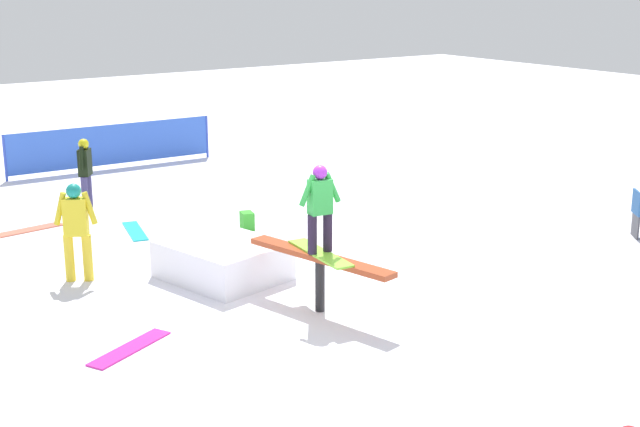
{
  "coord_description": "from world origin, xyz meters",
  "views": [
    {
      "loc": [
        9.85,
        -6.93,
        4.72
      ],
      "look_at": [
        0.0,
        0.0,
        1.46
      ],
      "focal_mm": 50.0,
      "sensor_mm": 36.0,
      "label": 1
    }
  ],
  "objects": [
    {
      "name": "loose_snowboard_cyan",
      "position": [
        -5.33,
        -0.52,
        0.01
      ],
      "size": [
        1.35,
        0.6,
        0.02
      ],
      "primitive_type": "cube",
      "rotation": [
        0.0,
        0.0,
        6.04
      ],
      "color": "#1DB7C1",
      "rests_on": "ground"
    },
    {
      "name": "loose_snowboard_coral",
      "position": [
        -6.55,
        -2.22,
        0.01
      ],
      "size": [
        0.47,
        1.52,
        0.02
      ],
      "primitive_type": "cube",
      "rotation": [
        0.0,
        0.0,
        1.7
      ],
      "color": "#DF6F52",
      "rests_on": "ground"
    },
    {
      "name": "bystander_black",
      "position": [
        -7.48,
        -0.62,
        0.82
      ],
      "size": [
        0.54,
        0.44,
        1.46
      ],
      "rotation": [
        0.0,
        0.0,
        2.48
      ],
      "color": "#3F3A6A",
      "rests_on": "ground"
    },
    {
      "name": "ground_plane",
      "position": [
        0.0,
        0.0,
        0.0
      ],
      "size": [
        60.0,
        60.0,
        0.0
      ],
      "primitive_type": "plane",
      "color": "white"
    },
    {
      "name": "loose_snowboard_magenta",
      "position": [
        -0.3,
        -2.8,
        0.01
      ],
      "size": [
        0.83,
        1.33,
        0.02
      ],
      "primitive_type": "cube",
      "rotation": [
        0.0,
        0.0,
        2.02
      ],
      "color": "#D52499",
      "rests_on": "ground"
    },
    {
      "name": "snow_kicker_ramp",
      "position": [
        -2.06,
        -0.45,
        0.3
      ],
      "size": [
        2.08,
        1.85,
        0.6
      ],
      "primitive_type": "cube",
      "rotation": [
        0.0,
        0.0,
        0.21
      ],
      "color": "white",
      "rests_on": "ground"
    },
    {
      "name": "backpack_on_snow",
      "position": [
        -4.25,
        1.29,
        0.17
      ],
      "size": [
        0.35,
        0.29,
        0.34
      ],
      "primitive_type": "cube",
      "rotation": [
        0.0,
        0.0,
        6.02
      ],
      "color": "green",
      "rests_on": "ground"
    },
    {
      "name": "main_rider_on_rail",
      "position": [
        0.0,
        0.0,
        1.48
      ],
      "size": [
        1.49,
        0.66,
        1.29
      ],
      "rotation": [
        0.0,
        0.0,
        -0.11
      ],
      "color": "#87DB38",
      "rests_on": "rail_feature"
    },
    {
      "name": "bystander_yellow",
      "position": [
        -3.26,
        -2.36,
        0.89
      ],
      "size": [
        0.42,
        0.63,
        1.58
      ],
      "rotation": [
        0.0,
        0.0,
        1.04
      ],
      "color": "yellow",
      "rests_on": "ground"
    },
    {
      "name": "rail_feature",
      "position": [
        0.0,
        0.0,
        0.73
      ],
      "size": [
        2.58,
        0.82,
        0.86
      ],
      "rotation": [
        0.0,
        0.0,
        0.21
      ],
      "color": "black",
      "rests_on": "ground"
    },
    {
      "name": "safety_fence",
      "position": [
        -10.88,
        1.35,
        0.6
      ],
      "size": [
        0.25,
        5.25,
        1.1
      ],
      "rotation": [
        0.0,
        0.0,
        4.68
      ],
      "color": "blue",
      "rests_on": "ground"
    }
  ]
}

